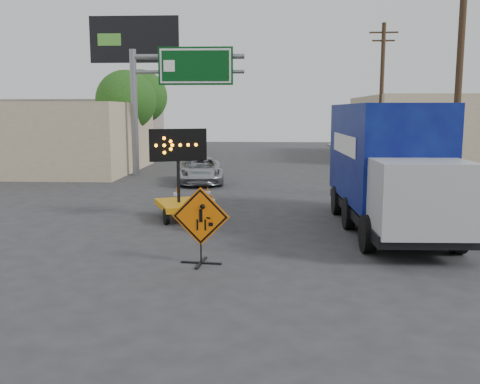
# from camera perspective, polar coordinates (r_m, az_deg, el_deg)

# --- Properties ---
(ground) EXTENTS (100.00, 100.00, 0.00)m
(ground) POSITION_cam_1_polar(r_m,az_deg,el_deg) (11.65, -1.04, -9.11)
(ground) COLOR #2D2D30
(ground) RESTS_ON ground
(curb_right) EXTENTS (0.40, 60.00, 0.12)m
(curb_right) POSITION_cam_1_polar(r_m,az_deg,el_deg) (27.06, 16.68, 0.90)
(curb_right) COLOR gray
(curb_right) RESTS_ON ground
(sidewalk_right) EXTENTS (4.00, 60.00, 0.15)m
(sidewalk_right) POSITION_cam_1_polar(r_m,az_deg,el_deg) (27.70, 21.31, 0.88)
(sidewalk_right) COLOR gray
(sidewalk_right) RESTS_ON ground
(storefront_left_near) EXTENTS (14.00, 10.00, 4.00)m
(storefront_left_near) POSITION_cam_1_polar(r_m,az_deg,el_deg) (34.44, -22.54, 5.45)
(storefront_left_near) COLOR #C9B591
(storefront_left_near) RESTS_ON ground
(storefront_left_far) EXTENTS (12.00, 10.00, 4.40)m
(storefront_left_far) POSITION_cam_1_polar(r_m,az_deg,el_deg) (47.76, -16.42, 6.72)
(storefront_left_far) COLOR #A89C8C
(storefront_left_far) RESTS_ON ground
(building_right_far) EXTENTS (10.00, 14.00, 4.60)m
(building_right_far) POSITION_cam_1_polar(r_m,az_deg,el_deg) (42.86, 19.69, 6.52)
(building_right_far) COLOR #C9B591
(building_right_far) RESTS_ON ground
(highway_gantry) EXTENTS (6.18, 0.38, 6.90)m
(highway_gantry) POSITION_cam_1_polar(r_m,az_deg,el_deg) (29.52, -7.34, 11.57)
(highway_gantry) COLOR slate
(highway_gantry) RESTS_ON ground
(billboard) EXTENTS (6.10, 0.54, 9.85)m
(billboard) POSITION_cam_1_polar(r_m,az_deg,el_deg) (38.23, -11.19, 14.24)
(billboard) COLOR slate
(billboard) RESTS_ON ground
(utility_pole_near) EXTENTS (1.80, 0.26, 9.00)m
(utility_pole_near) POSITION_cam_1_polar(r_m,az_deg,el_deg) (22.29, 22.30, 10.95)
(utility_pole_near) COLOR #3E291A
(utility_pole_near) RESTS_ON ground
(utility_pole_far) EXTENTS (1.80, 0.26, 9.00)m
(utility_pole_far) POSITION_cam_1_polar(r_m,az_deg,el_deg) (35.81, 14.86, 10.22)
(utility_pole_far) COLOR #3E291A
(utility_pole_far) RESTS_ON ground
(tree_left_near) EXTENTS (3.71, 3.71, 6.03)m
(tree_left_near) POSITION_cam_1_polar(r_m,az_deg,el_deg) (34.21, -12.05, 9.53)
(tree_left_near) COLOR #3E291A
(tree_left_near) RESTS_ON ground
(tree_left_far) EXTENTS (4.10, 4.10, 6.66)m
(tree_left_far) POSITION_cam_1_polar(r_m,az_deg,el_deg) (42.22, -10.57, 9.97)
(tree_left_far) COLOR #3E291A
(tree_left_far) RESTS_ON ground
(construction_sign) EXTENTS (1.37, 0.97, 1.82)m
(construction_sign) POSITION_cam_1_polar(r_m,az_deg,el_deg) (12.44, -4.21, -3.40)
(construction_sign) COLOR black
(construction_sign) RESTS_ON ground
(arrow_board) EXTENTS (1.94, 2.41, 2.98)m
(arrow_board) POSITION_cam_1_polar(r_m,az_deg,el_deg) (17.71, -6.55, -0.76)
(arrow_board) COLOR orange
(arrow_board) RESTS_ON ground
(pickup_truck) EXTENTS (2.70, 4.80, 1.27)m
(pickup_truck) POSITION_cam_1_polar(r_m,az_deg,el_deg) (26.48, -4.23, 2.33)
(pickup_truck) COLOR #AAACB1
(pickup_truck) RESTS_ON ground
(box_truck) EXTENTS (2.68, 7.94, 3.75)m
(box_truck) POSITION_cam_1_polar(r_m,az_deg,el_deg) (16.50, 15.52, 1.91)
(box_truck) COLOR black
(box_truck) RESTS_ON ground
(cone_a) EXTENTS (0.41, 0.41, 0.76)m
(cone_a) POSITION_cam_1_polar(r_m,az_deg,el_deg) (15.85, -4.79, -2.91)
(cone_a) COLOR #E36204
(cone_a) RESTS_ON ground
(cone_b) EXTENTS (0.38, 0.38, 0.70)m
(cone_b) POSITION_cam_1_polar(r_m,az_deg,el_deg) (17.49, -4.05, -1.90)
(cone_b) COLOR #E36204
(cone_b) RESTS_ON ground
(cone_c) EXTENTS (0.44, 0.44, 0.66)m
(cone_c) POSITION_cam_1_polar(r_m,az_deg,el_deg) (18.89, -2.99, -1.16)
(cone_c) COLOR #E36204
(cone_c) RESTS_ON ground
(cone_d) EXTENTS (0.51, 0.51, 0.79)m
(cone_d) POSITION_cam_1_polar(r_m,az_deg,el_deg) (19.83, -6.75, -0.54)
(cone_d) COLOR #E36204
(cone_d) RESTS_ON ground
(cone_e) EXTENTS (0.44, 0.44, 0.67)m
(cone_e) POSITION_cam_1_polar(r_m,az_deg,el_deg) (20.61, -3.45, -0.31)
(cone_e) COLOR #E36204
(cone_e) RESTS_ON ground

